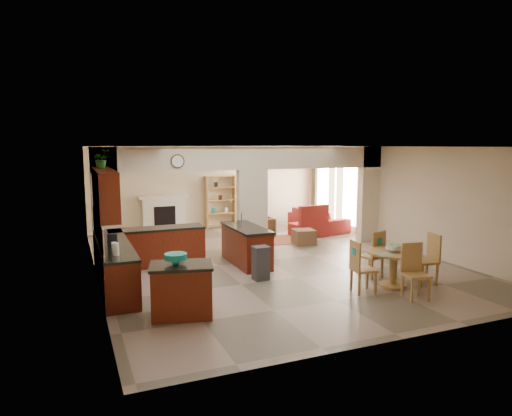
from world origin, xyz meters
name	(u,v)px	position (x,y,z in m)	size (l,w,h in m)	color
floor	(267,260)	(0.00, 0.00, 0.00)	(10.00, 10.00, 0.00)	#876E5D
ceiling	(268,147)	(0.00, 0.00, 2.80)	(10.00, 10.00, 0.00)	white
wall_back	(209,187)	(0.00, 5.00, 1.40)	(8.00, 8.00, 0.00)	beige
wall_front	(408,246)	(0.00, -5.00, 1.40)	(8.00, 8.00, 0.00)	beige
wall_left	(94,214)	(-4.00, 0.00, 1.40)	(10.00, 10.00, 0.00)	beige
wall_right	(399,197)	(4.00, 0.00, 1.40)	(10.00, 10.00, 0.00)	beige
partition_left_pier	(105,207)	(-3.70, 1.00, 1.40)	(0.60, 0.25, 2.80)	beige
partition_center_pier	(252,211)	(0.00, 1.00, 1.10)	(0.80, 0.25, 2.20)	beige
partition_right_pier	(369,194)	(3.70, 1.00, 1.40)	(0.60, 0.25, 2.80)	beige
partition_header	(252,158)	(0.00, 1.00, 2.50)	(8.00, 0.25, 0.60)	beige
kitchen_counter	(133,257)	(-3.26, -0.25, 0.46)	(2.52, 3.29, 1.48)	#400C07
upper_cabinets	(105,193)	(-3.82, -0.80, 1.92)	(0.35, 2.40, 0.90)	#400C07
peninsula	(246,245)	(-0.60, -0.11, 0.46)	(0.70, 1.85, 0.91)	#400C07
wall_clock	(178,161)	(-2.00, 0.85, 2.45)	(0.34, 0.34, 0.03)	#4E2C1A
rug	(276,240)	(1.20, 2.10, 0.01)	(1.60, 1.30, 0.01)	brown
fireplace	(164,213)	(-1.60, 4.83, 0.61)	(1.60, 0.35, 1.20)	silver
shelving_unit	(220,202)	(0.35, 4.82, 0.90)	(1.00, 0.32, 1.80)	olive
window_a	(351,196)	(3.97, 2.30, 1.20)	(0.02, 0.90, 1.90)	white
window_b	(324,191)	(3.97, 4.00, 1.20)	(0.02, 0.90, 1.90)	white
glazed_door	(337,198)	(3.97, 3.15, 1.05)	(0.02, 0.70, 2.10)	white
drape_a_left	(361,198)	(3.93, 1.70, 1.20)	(0.10, 0.28, 2.30)	#46261C
drape_a_right	(340,194)	(3.93, 2.90, 1.20)	(0.10, 0.28, 2.30)	#46261C
drape_b_left	(332,193)	(3.93, 3.40, 1.20)	(0.10, 0.28, 2.30)	#46261C
drape_b_right	(314,190)	(3.93, 4.60, 1.20)	(0.10, 0.28, 2.30)	#46261C
ceiling_fan	(273,154)	(1.50, 3.00, 2.56)	(1.00, 1.00, 0.10)	white
kitchen_island	(182,290)	(-2.81, -2.84, 0.45)	(1.16, 0.94, 0.89)	#400C07
teal_bowl	(176,259)	(-2.88, -2.79, 0.98)	(0.37, 0.37, 0.18)	#148A80
trash_can	(261,264)	(-0.79, -1.44, 0.33)	(0.31, 0.27, 0.67)	#313033
dining_table	(393,263)	(1.50, -2.89, 0.49)	(1.06, 1.06, 0.73)	olive
fruit_bowl	(394,248)	(1.47, -2.91, 0.81)	(0.31, 0.31, 0.16)	#72AD25
sofa	(318,219)	(3.30, 3.23, 0.34)	(0.92, 2.35, 0.69)	maroon
chaise	(308,230)	(2.42, 2.30, 0.20)	(1.01, 0.83, 0.40)	maroon
armchair	(262,228)	(0.95, 2.59, 0.32)	(0.69, 0.71, 0.65)	maroon
ottoman	(304,237)	(1.74, 1.33, 0.21)	(0.58, 0.58, 0.43)	maroon
plant	(101,159)	(-3.82, -0.27, 2.56)	(0.34, 0.30, 0.38)	#154712
chair_north	(374,252)	(1.54, -2.22, 0.55)	(0.51, 0.51, 1.02)	olive
chair_east	(429,256)	(2.36, -2.95, 0.55)	(0.47, 0.47, 1.02)	olive
chair_south	(414,269)	(1.41, -3.57, 0.55)	(0.49, 0.49, 1.02)	olive
chair_west	(360,265)	(0.64, -2.95, 0.55)	(0.48, 0.48, 1.02)	olive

